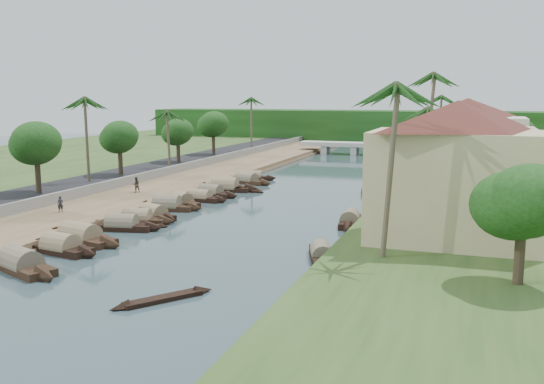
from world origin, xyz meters
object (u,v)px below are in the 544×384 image
(bridge, at_px, (370,146))
(sampan_0, at_px, (21,265))
(sampan_1, at_px, (61,248))
(building_near, at_px, (455,170))
(person_near, at_px, (60,204))

(bridge, bearing_deg, sampan_0, -95.52)
(sampan_0, relative_size, sampan_1, 1.18)
(bridge, height_order, sampan_0, bridge)
(building_near, bearing_deg, sampan_0, -154.08)
(bridge, height_order, building_near, building_near)
(bridge, distance_m, person_near, 74.48)
(building_near, xyz_separation_m, sampan_0, (-27.43, -13.33, -5.97))
(sampan_0, height_order, sampan_1, sampan_0)
(building_near, xyz_separation_m, person_near, (-35.67, 1.41, -4.83))
(bridge, height_order, sampan_1, bridge)
(bridge, height_order, person_near, bridge)
(bridge, bearing_deg, sampan_1, -96.15)
(sampan_1, bearing_deg, building_near, 27.25)
(sampan_0, bearing_deg, person_near, 142.00)
(bridge, xyz_separation_m, sampan_1, (-8.90, -82.59, -1.31))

